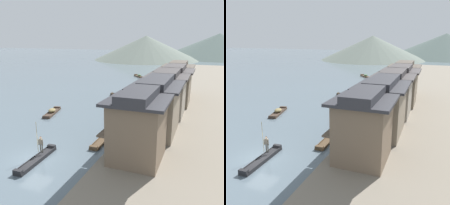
% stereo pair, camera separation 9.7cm
% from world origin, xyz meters
% --- Properties ---
extents(ground_plane, '(400.00, 400.00, 0.00)m').
position_xyz_m(ground_plane, '(0.00, 0.00, 0.00)').
color(ground_plane, slate).
extents(riverbank_right, '(18.00, 110.00, 0.66)m').
position_xyz_m(riverbank_right, '(15.11, 30.00, 0.33)').
color(riverbank_right, slate).
rests_on(riverbank_right, ground).
extents(boat_foreground_poled, '(1.16, 5.43, 0.52)m').
position_xyz_m(boat_foreground_poled, '(0.47, -0.35, 0.17)').
color(boat_foreground_poled, '#232326').
rests_on(boat_foreground_poled, ground).
extents(boatman_person, '(0.57, 0.28, 3.04)m').
position_xyz_m(boatman_person, '(0.41, 0.47, 1.53)').
color(boatman_person, black).
rests_on(boatman_person, boat_foreground_poled).
extents(boat_moored_nearest, '(1.12, 4.73, 0.65)m').
position_xyz_m(boat_moored_nearest, '(4.15, 17.15, 0.21)').
color(boat_moored_nearest, '#33281E').
rests_on(boat_moored_nearest, ground).
extents(boat_moored_second, '(2.89, 5.14, 0.80)m').
position_xyz_m(boat_moored_second, '(0.61, 54.79, 0.28)').
color(boat_moored_second, brown).
rests_on(boat_moored_second, ground).
extents(boat_moored_third, '(5.91, 1.78, 0.44)m').
position_xyz_m(boat_moored_third, '(-0.08, 27.13, 0.14)').
color(boat_moored_third, '#33281E').
rests_on(boat_moored_third, ground).
extents(boat_moored_far, '(1.04, 4.16, 0.44)m').
position_xyz_m(boat_moored_far, '(4.31, 5.49, 0.15)').
color(boat_moored_far, brown).
rests_on(boat_moored_far, ground).
extents(boat_midriver_drifting, '(1.08, 4.44, 0.45)m').
position_xyz_m(boat_midriver_drifting, '(3.73, 11.50, 0.15)').
color(boat_midriver_drifting, brown).
rests_on(boat_midriver_drifting, ground).
extents(boat_midriver_upstream, '(4.14, 4.69, 0.79)m').
position_xyz_m(boat_midriver_upstream, '(-3.67, 50.73, 0.27)').
color(boat_midriver_upstream, brown).
rests_on(boat_midriver_upstream, ground).
extents(boat_upstream_distant, '(1.60, 4.08, 0.47)m').
position_xyz_m(boat_upstream_distant, '(4.04, 49.55, 0.16)').
color(boat_upstream_distant, brown).
rests_on(boat_upstream_distant, ground).
extents(boat_crossing_west, '(2.37, 5.14, 0.77)m').
position_xyz_m(boat_crossing_west, '(-6.72, 12.35, 0.26)').
color(boat_crossing_west, '#423328').
rests_on(boat_crossing_west, ground).
extents(house_waterfront_nearest, '(5.35, 5.59, 6.14)m').
position_xyz_m(house_waterfront_nearest, '(9.18, 2.29, 3.68)').
color(house_waterfront_nearest, '#75604C').
rests_on(house_waterfront_nearest, riverbank_right).
extents(house_waterfront_second, '(5.68, 7.44, 6.14)m').
position_xyz_m(house_waterfront_second, '(9.34, 9.13, 3.66)').
color(house_waterfront_second, gray).
rests_on(house_waterfront_second, riverbank_right).
extents(house_waterfront_tall, '(5.83, 6.35, 6.14)m').
position_xyz_m(house_waterfront_tall, '(9.42, 16.18, 3.67)').
color(house_waterfront_tall, gray).
rests_on(house_waterfront_tall, riverbank_right).
extents(house_waterfront_narrow, '(6.11, 6.51, 6.14)m').
position_xyz_m(house_waterfront_narrow, '(9.56, 22.34, 3.67)').
color(house_waterfront_narrow, '#7F705B').
rests_on(house_waterfront_narrow, riverbank_right).
extents(house_waterfront_far, '(5.81, 6.13, 6.14)m').
position_xyz_m(house_waterfront_far, '(9.41, 28.99, 3.67)').
color(house_waterfront_far, gray).
rests_on(house_waterfront_far, riverbank_right).
extents(hill_far_west, '(53.00, 53.00, 12.06)m').
position_xyz_m(hill_far_west, '(-15.66, 107.81, 6.03)').
color(hill_far_west, slate).
rests_on(hill_far_west, ground).
extents(hill_far_centre, '(63.83, 63.83, 13.41)m').
position_xyz_m(hill_far_centre, '(19.58, 136.54, 6.71)').
color(hill_far_centre, '#4C5B56').
rests_on(hill_far_centre, ground).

